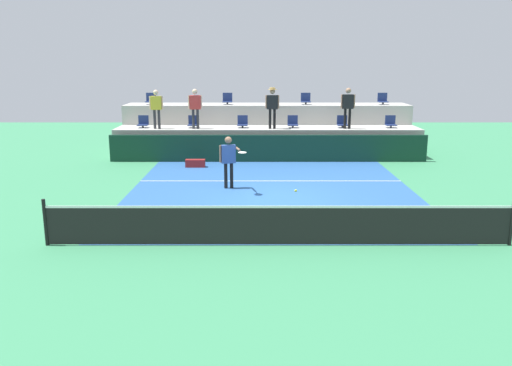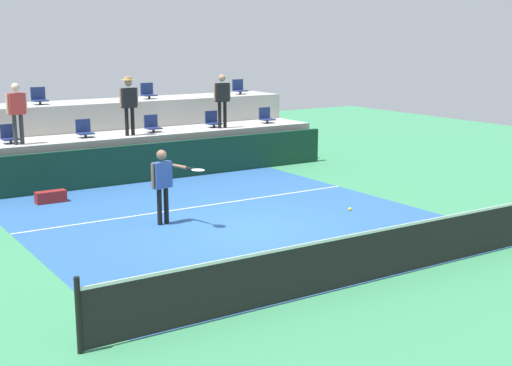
{
  "view_description": "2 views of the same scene",
  "coord_description": "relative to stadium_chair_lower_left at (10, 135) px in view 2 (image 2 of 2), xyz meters",
  "views": [
    {
      "loc": [
        -0.5,
        -15.05,
        4.04
      ],
      "look_at": [
        -0.56,
        -1.54,
        0.86
      ],
      "focal_mm": 36.46,
      "sensor_mm": 36.0,
      "label": 1
    },
    {
      "loc": [
        -8.01,
        -12.64,
        4.15
      ],
      "look_at": [
        -0.27,
        -0.7,
        1.18
      ],
      "focal_mm": 49.69,
      "sensor_mm": 36.0,
      "label": 2
    }
  ],
  "objects": [
    {
      "name": "stadium_chair_lower_mid_left",
      "position": [
        2.12,
        0.0,
        0.0
      ],
      "size": [
        0.44,
        0.4,
        0.52
      ],
      "color": "#2D2D33",
      "rests_on": "seating_tier_lower"
    },
    {
      "name": "stadium_chair_upper_far_right",
      "position": [
        8.52,
        1.8,
        0.85
      ],
      "size": [
        0.44,
        0.4,
        0.52
      ],
      "color": "#2D2D33",
      "rests_on": "seating_tier_upper"
    },
    {
      "name": "spectator_in_white",
      "position": [
        6.54,
        -0.38,
        0.82
      ],
      "size": [
        0.6,
        0.24,
        1.71
      ],
      "color": "black",
      "rests_on": "seating_tier_lower"
    },
    {
      "name": "seating_tier_lower",
      "position": [
        3.2,
        0.07,
        -0.84
      ],
      "size": [
        13.0,
        1.8,
        1.25
      ],
      "primitive_type": "cube",
      "color": "#ADAAA3",
      "rests_on": "ground_plane"
    },
    {
      "name": "seating_tier_upper",
      "position": [
        3.2,
        1.87,
        -0.41
      ],
      "size": [
        13.0,
        1.8,
        2.1
      ],
      "primitive_type": "cube",
      "color": "#ADAAA3",
      "rests_on": "ground_plane"
    },
    {
      "name": "stadium_chair_lower_left",
      "position": [
        0.0,
        0.0,
        0.0
      ],
      "size": [
        0.44,
        0.4,
        0.52
      ],
      "color": "#2D2D33",
      "rests_on": "seating_tier_lower"
    },
    {
      "name": "tennis_net",
      "position": [
        3.2,
        -11.23,
        -0.97
      ],
      "size": [
        10.48,
        0.08,
        1.07
      ],
      "color": "black",
      "rests_on": "ground_plane"
    },
    {
      "name": "tennis_player",
      "position": [
        1.82,
        -5.87,
        -0.43
      ],
      "size": [
        0.93,
        1.15,
        1.69
      ],
      "color": "black",
      "rests_on": "ground_plane"
    },
    {
      "name": "stadium_chair_lower_mid_right",
      "position": [
        4.27,
        0.0,
        0.0
      ],
      "size": [
        0.44,
        0.4,
        0.52
      ],
      "color": "#2D2D33",
      "rests_on": "seating_tier_lower"
    },
    {
      "name": "stadium_chair_lower_right",
      "position": [
        6.4,
        0.0,
        0.0
      ],
      "size": [
        0.44,
        0.4,
        0.52
      ],
      "color": "#2D2D33",
      "rests_on": "seating_tier_lower"
    },
    {
      "name": "court_inner_paint",
      "position": [
        3.2,
        -6.23,
        -1.46
      ],
      "size": [
        9.0,
        10.0,
        0.01
      ],
      "primitive_type": "cube",
      "color": "#285693",
      "rests_on": "ground_plane"
    },
    {
      "name": "ground_plane",
      "position": [
        3.2,
        -7.23,
        -1.46
      ],
      "size": [
        40.0,
        40.0,
        0.0
      ],
      "primitive_type": "plane",
      "color": "#388456"
    },
    {
      "name": "tennis_ball",
      "position": [
        3.66,
        -10.05,
        -0.5
      ],
      "size": [
        0.07,
        0.07,
        0.07
      ],
      "color": "#CCE033"
    },
    {
      "name": "court_service_line",
      "position": [
        3.2,
        -4.83,
        -1.46
      ],
      "size": [
        9.0,
        0.06,
        0.0
      ],
      "primitive_type": "cube",
      "color": "white",
      "rests_on": "ground_plane"
    },
    {
      "name": "spectator_with_hat",
      "position": [
        3.38,
        -0.38,
        0.84
      ],
      "size": [
        0.59,
        0.41,
        1.73
      ],
      "color": "black",
      "rests_on": "seating_tier_lower"
    },
    {
      "name": "stadium_chair_lower_far_right",
      "position": [
        8.48,
        0.0,
        0.0
      ],
      "size": [
        0.44,
        0.4,
        0.52
      ],
      "color": "#2D2D33",
      "rests_on": "seating_tier_lower"
    },
    {
      "name": "spectator_leaning_on_rail",
      "position": [
        0.15,
        -0.38,
        0.78
      ],
      "size": [
        0.59,
        0.25,
        1.66
      ],
      "color": "#2D2D33",
      "rests_on": "seating_tier_lower"
    },
    {
      "name": "sponsor_backboard",
      "position": [
        3.2,
        -1.23,
        -0.91
      ],
      "size": [
        13.0,
        0.16,
        1.1
      ],
      "primitive_type": "cube",
      "color": "#0F3323",
      "rests_on": "ground_plane"
    },
    {
      "name": "stadium_chair_upper_left",
      "position": [
        1.38,
        1.8,
        0.85
      ],
      "size": [
        0.44,
        0.4,
        0.52
      ],
      "color": "#2D2D33",
      "rests_on": "seating_tier_upper"
    },
    {
      "name": "stadium_chair_upper_right",
      "position": [
        4.98,
        1.8,
        0.85
      ],
      "size": [
        0.44,
        0.4,
        0.52
      ],
      "color": "#2D2D33",
      "rests_on": "seating_tier_upper"
    },
    {
      "name": "equipment_bag",
      "position": [
        0.32,
        -2.39,
        -1.31
      ],
      "size": [
        0.76,
        0.28,
        0.3
      ],
      "primitive_type": "cube",
      "color": "maroon",
      "rests_on": "ground_plane"
    }
  ]
}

